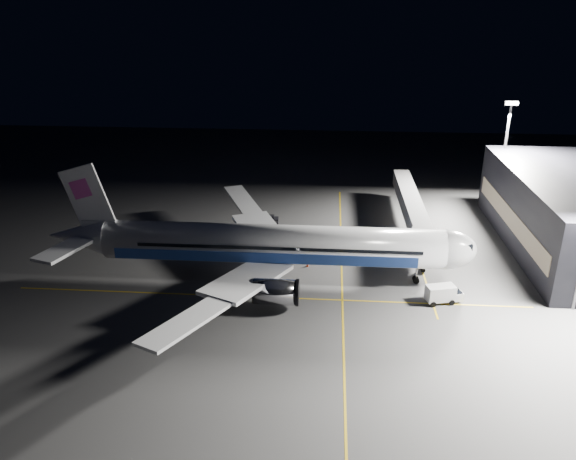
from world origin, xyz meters
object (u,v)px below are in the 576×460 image
at_px(jet_bridge, 413,209).
at_px(baggage_tug, 271,221).
at_px(safety_cone_a, 234,257).
at_px(safety_cone_b, 307,264).
at_px(airliner, 265,245).
at_px(floodlight_mast_north, 505,146).
at_px(safety_cone_c, 234,238).
at_px(service_truck, 443,293).

relative_size(jet_bridge, baggage_tug, 12.99).
xyz_separation_m(safety_cone_a, safety_cone_b, (11.45, -1.63, -0.01)).
height_order(airliner, jet_bridge, airliner).
relative_size(floodlight_mast_north, safety_cone_c, 35.26).
height_order(jet_bridge, safety_cone_c, jet_bridge).
bearing_deg(service_truck, safety_cone_b, 137.97).
bearing_deg(floodlight_mast_north, jet_bridge, -142.26).
relative_size(service_truck, safety_cone_a, 7.86).
bearing_deg(jet_bridge, baggage_tug, 174.68).
bearing_deg(safety_cone_a, floodlight_mast_north, 29.47).
bearing_deg(safety_cone_b, airliner, -145.83).
xyz_separation_m(airliner, safety_cone_b, (5.89, 4.00, -4.85)).
distance_m(service_truck, safety_cone_b, 20.84).
bearing_deg(service_truck, safety_cone_a, 144.74).
bearing_deg(service_truck, floodlight_mast_north, 51.14).
bearing_deg(jet_bridge, safety_cone_c, -170.75).
bearing_deg(safety_cone_c, jet_bridge, 9.25).
bearing_deg(service_truck, jet_bridge, 78.37).
xyz_separation_m(floodlight_mast_north, baggage_tug, (-42.41, -11.66, -11.51)).
relative_size(floodlight_mast_north, safety_cone_b, 32.53).
bearing_deg(safety_cone_c, safety_cone_a, -79.73).
bearing_deg(safety_cone_c, service_truck, -30.77).
xyz_separation_m(jet_bridge, safety_cone_b, (-17.18, -14.06, -4.26)).
bearing_deg(jet_bridge, service_truck, -86.74).
distance_m(floodlight_mast_north, service_truck, 42.47).
distance_m(safety_cone_b, safety_cone_c, 15.76).
relative_size(baggage_tug, safety_cone_a, 4.02).
height_order(airliner, safety_cone_a, airliner).
xyz_separation_m(floodlight_mast_north, safety_cone_a, (-46.63, -26.35, -12.04)).
bearing_deg(baggage_tug, airliner, -89.08).
bearing_deg(baggage_tug, jet_bridge, -8.15).
relative_size(jet_bridge, safety_cone_c, 58.60).
height_order(jet_bridge, floodlight_mast_north, floodlight_mast_north).
height_order(airliner, service_truck, airliner).
height_order(airliner, safety_cone_c, airliner).
bearing_deg(baggage_tug, floodlight_mast_north, 12.54).
bearing_deg(safety_cone_b, safety_cone_c, 144.42).
relative_size(airliner, safety_cone_a, 93.36).
bearing_deg(baggage_tug, service_truck, -47.91).
relative_size(jet_bridge, safety_cone_b, 54.05).
relative_size(baggage_tug, safety_cone_b, 4.16).
bearing_deg(safety_cone_c, safety_cone_b, -35.58).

